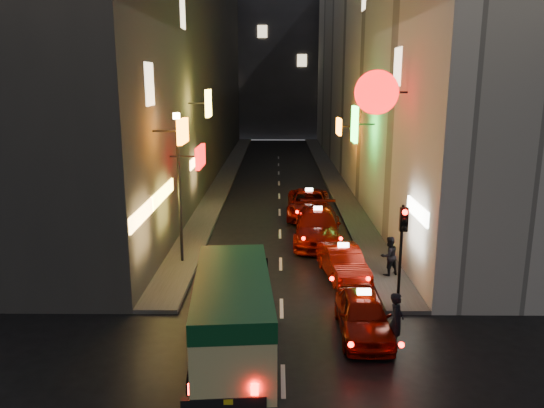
{
  "coord_description": "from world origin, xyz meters",
  "views": [
    {
      "loc": [
        -0.18,
        -8.4,
        7.68
      ],
      "look_at": [
        -0.37,
        13.0,
        2.63
      ],
      "focal_mm": 35.0,
      "sensor_mm": 36.0,
      "label": 1
    }
  ],
  "objects_px": {
    "lamp_post": "(179,178)",
    "taxi_near": "(363,311)",
    "pedestrian_crossing": "(397,317)",
    "traffic_light": "(403,234)",
    "minibus": "(233,308)"
  },
  "relations": [
    {
      "from": "taxi_near",
      "to": "lamp_post",
      "type": "height_order",
      "value": "lamp_post"
    },
    {
      "from": "traffic_light",
      "to": "lamp_post",
      "type": "xyz_separation_m",
      "value": [
        -8.2,
        4.53,
        1.04
      ]
    },
    {
      "from": "minibus",
      "to": "pedestrian_crossing",
      "type": "xyz_separation_m",
      "value": [
        4.68,
        0.67,
        -0.58
      ]
    },
    {
      "from": "pedestrian_crossing",
      "to": "lamp_post",
      "type": "bearing_deg",
      "value": 65.24
    },
    {
      "from": "pedestrian_crossing",
      "to": "minibus",
      "type": "bearing_deg",
      "value": 117.38
    },
    {
      "from": "lamp_post",
      "to": "taxi_near",
      "type": "bearing_deg",
      "value": -43.45
    },
    {
      "from": "pedestrian_crossing",
      "to": "lamp_post",
      "type": "height_order",
      "value": "lamp_post"
    },
    {
      "from": "pedestrian_crossing",
      "to": "traffic_light",
      "type": "distance_m",
      "value": 3.27
    },
    {
      "from": "pedestrian_crossing",
      "to": "lamp_post",
      "type": "xyz_separation_m",
      "value": [
        -7.5,
        7.22,
        2.75
      ]
    },
    {
      "from": "minibus",
      "to": "taxi_near",
      "type": "relative_size",
      "value": 1.23
    },
    {
      "from": "minibus",
      "to": "lamp_post",
      "type": "bearing_deg",
      "value": 109.67
    },
    {
      "from": "traffic_light",
      "to": "lamp_post",
      "type": "relative_size",
      "value": 0.56
    },
    {
      "from": "traffic_light",
      "to": "pedestrian_crossing",
      "type": "bearing_deg",
      "value": -104.55
    },
    {
      "from": "taxi_near",
      "to": "lamp_post",
      "type": "distance_m",
      "value": 9.67
    },
    {
      "from": "taxi_near",
      "to": "pedestrian_crossing",
      "type": "xyz_separation_m",
      "value": [
        0.82,
        -0.89,
        0.21
      ]
    }
  ]
}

